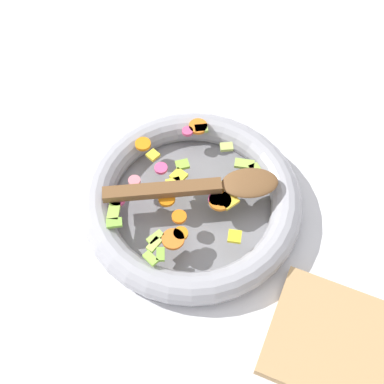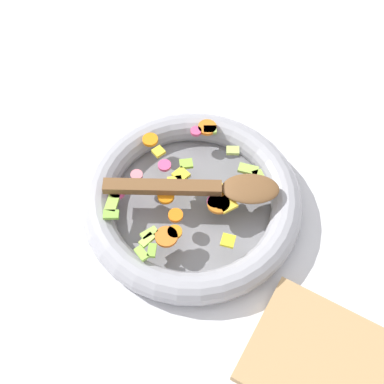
{
  "view_description": "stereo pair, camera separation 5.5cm",
  "coord_description": "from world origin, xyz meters",
  "views": [
    {
      "loc": [
        -0.17,
        0.42,
        0.76
      ],
      "look_at": [
        0.0,
        0.0,
        0.05
      ],
      "focal_mm": 50.0,
      "sensor_mm": 36.0,
      "label": 1
    },
    {
      "loc": [
        -0.22,
        0.39,
        0.76
      ],
      "look_at": [
        0.0,
        0.0,
        0.05
      ],
      "focal_mm": 50.0,
      "sensor_mm": 36.0,
      "label": 2
    }
  ],
  "objects": [
    {
      "name": "ground_plane",
      "position": [
        0.0,
        0.0,
        0.0
      ],
      "size": [
        4.0,
        4.0,
        0.0
      ],
      "primitive_type": "plane",
      "color": "silver"
    },
    {
      "name": "skillet",
      "position": [
        0.0,
        0.0,
        0.02
      ],
      "size": [
        0.36,
        0.36,
        0.05
      ],
      "color": "slate",
      "rests_on": "ground_plane"
    },
    {
      "name": "chopped_vegetables",
      "position": [
        0.01,
        0.0,
        0.05
      ],
      "size": [
        0.23,
        0.29,
        0.01
      ],
      "color": "orange",
      "rests_on": "skillet"
    },
    {
      "name": "wooden_spoon",
      "position": [
        -0.03,
        -0.01,
        0.06
      ],
      "size": [
        0.26,
        0.16,
        0.01
      ],
      "color": "brown",
      "rests_on": "chopped_vegetables"
    },
    {
      "name": "cutting_board",
      "position": [
        -0.32,
        0.13,
        0.01
      ],
      "size": [
        0.27,
        0.17,
        0.02
      ],
      "color": "tan",
      "rests_on": "ground_plane"
    }
  ]
}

